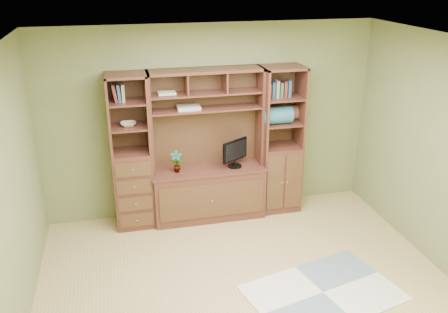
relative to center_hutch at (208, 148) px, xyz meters
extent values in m
cube|color=tan|center=(0.09, -1.73, -1.02)|extent=(4.60, 4.10, 0.04)
cube|color=white|center=(0.09, -1.73, 1.58)|extent=(4.60, 4.10, 0.04)
cube|color=olive|center=(0.09, 0.27, 0.28)|extent=(4.50, 0.04, 2.60)
cube|color=olive|center=(-2.16, -1.73, 0.28)|extent=(0.04, 4.00, 2.60)
cube|color=#50271C|center=(0.00, 0.00, 0.00)|extent=(1.54, 0.53, 2.05)
cube|color=#50271C|center=(-1.00, 0.04, 0.00)|extent=(0.50, 0.45, 2.05)
cube|color=#50271C|center=(1.02, 0.04, 0.00)|extent=(0.55, 0.45, 2.05)
cube|color=#A8AEAE|center=(0.85, -1.94, -1.02)|extent=(1.76, 1.38, 0.01)
cube|color=black|center=(0.36, -0.03, -0.03)|extent=(0.47, 0.39, 0.53)
imported|color=#A85A39|center=(-0.43, -0.03, -0.15)|extent=(0.16, 0.11, 0.30)
cube|color=beige|center=(-0.23, 0.09, 0.54)|extent=(0.29, 0.21, 0.05)
imported|color=beige|center=(-1.01, 0.04, 0.39)|extent=(0.19, 0.19, 0.05)
cube|color=#29606E|center=(0.94, -0.01, 0.38)|extent=(0.40, 0.23, 0.23)
cube|color=brown|center=(1.13, 0.12, 0.36)|extent=(0.35, 0.20, 0.20)
camera|label=1|loc=(-1.15, -5.74, 2.23)|focal=38.00mm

